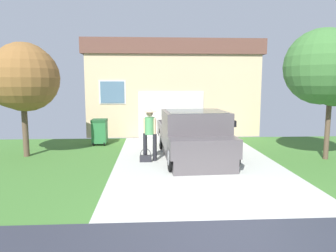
% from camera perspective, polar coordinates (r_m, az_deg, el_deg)
% --- Properties ---
extents(pickup_truck, '(2.37, 5.11, 1.64)m').
position_cam_1_polar(pickup_truck, '(10.55, 4.68, -1.96)').
color(pickup_truck, '#4E484B').
rests_on(pickup_truck, ground).
extents(person_with_hat, '(0.46, 0.44, 1.74)m').
position_cam_1_polar(person_with_hat, '(10.20, -3.38, -0.65)').
color(person_with_hat, black).
rests_on(person_with_hat, ground).
extents(handbag, '(0.38, 0.21, 0.43)m').
position_cam_1_polar(handbag, '(10.19, -4.16, -5.89)').
color(handbag, '#232328').
rests_on(handbag, ground).
extents(house_with_garage, '(8.64, 5.40, 4.64)m').
position_cam_1_polar(house_with_garage, '(17.17, 0.51, 7.11)').
color(house_with_garage, '#CDB28A').
rests_on(house_with_garage, ground).
extents(front_yard_tree, '(2.48, 2.45, 4.31)m').
position_cam_1_polar(front_yard_tree, '(11.35, 27.14, 9.15)').
color(front_yard_tree, brown).
rests_on(front_yard_tree, ground).
extents(neighbor_tree, '(2.60, 2.52, 3.95)m').
position_cam_1_polar(neighbor_tree, '(11.79, -25.34, 8.14)').
color(neighbor_tree, brown).
rests_on(neighbor_tree, ground).
extents(wheeled_trash_bin, '(0.60, 0.72, 1.07)m').
position_cam_1_polar(wheeled_trash_bin, '(13.23, -12.50, -0.89)').
color(wheeled_trash_bin, '#286B38').
rests_on(wheeled_trash_bin, ground).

